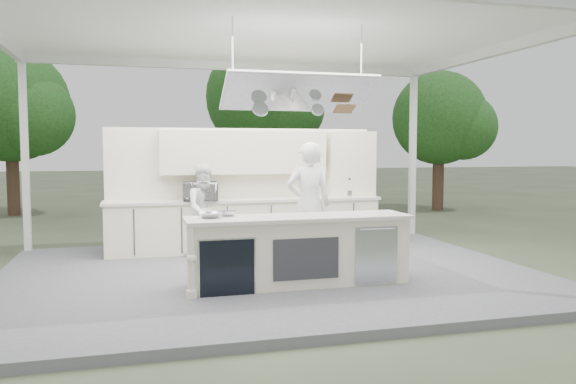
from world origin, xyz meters
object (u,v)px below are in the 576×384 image
object	(u,v)px
back_counter	(246,224)
sous_chef	(206,210)
head_chef	(309,204)
demo_island	(297,250)

from	to	relation	value
back_counter	sous_chef	bearing A→B (deg)	-155.81
back_counter	sous_chef	world-z (taller)	sous_chef
head_chef	sous_chef	xyz separation A→B (m)	(-1.49, 1.28, -0.19)
demo_island	back_counter	distance (m)	2.82
head_chef	sous_chef	world-z (taller)	head_chef
demo_island	back_counter	size ratio (longest dim) A/B	0.61
head_chef	demo_island	bearing A→B (deg)	71.87
head_chef	sous_chef	distance (m)	1.97
demo_island	sous_chef	size ratio (longest dim) A/B	1.94
sous_chef	demo_island	bearing A→B (deg)	-80.78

